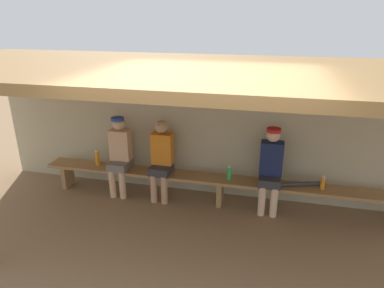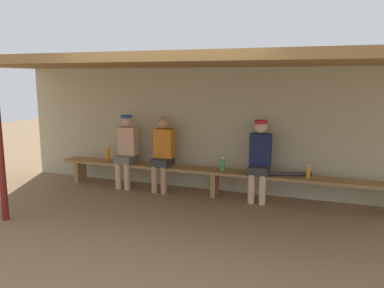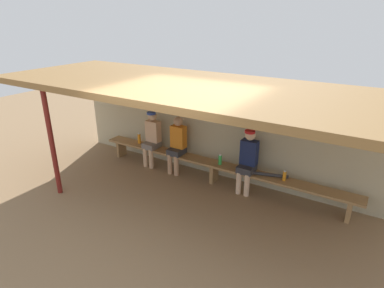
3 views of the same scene
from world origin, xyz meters
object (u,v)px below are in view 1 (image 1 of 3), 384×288
at_px(player_with_sunglasses, 271,166).
at_px(water_bottle_green, 97,158).
at_px(player_middle, 120,152).
at_px(baseball_bat, 296,184).
at_px(water_bottle_blue, 229,173).
at_px(player_rightmost, 161,157).
at_px(bench, 220,182).
at_px(water_bottle_orange, 323,183).

relative_size(player_with_sunglasses, water_bottle_green, 5.01).
height_order(player_middle, water_bottle_green, player_middle).
bearing_deg(player_with_sunglasses, baseball_bat, -0.51).
bearing_deg(water_bottle_blue, water_bottle_green, 178.81).
height_order(player_with_sunglasses, water_bottle_blue, player_with_sunglasses).
bearing_deg(baseball_bat, water_bottle_green, 163.00).
distance_m(player_with_sunglasses, player_middle, 2.46).
distance_m(player_middle, baseball_bat, 2.87).
relative_size(player_rightmost, water_bottle_green, 4.98).
height_order(player_rightmost, player_middle, player_middle).
height_order(player_rightmost, baseball_bat, player_rightmost).
relative_size(water_bottle_blue, water_bottle_green, 0.87).
distance_m(bench, water_bottle_green, 2.16).
height_order(player_with_sunglasses, player_rightmost, player_with_sunglasses).
bearing_deg(water_bottle_blue, baseball_bat, 0.12).
height_order(player_middle, water_bottle_orange, player_middle).
relative_size(player_with_sunglasses, player_rightmost, 1.01).
height_order(water_bottle_blue, water_bottle_green, water_bottle_green).
relative_size(bench, baseball_bat, 6.72).
bearing_deg(player_with_sunglasses, water_bottle_orange, -0.19).
height_order(bench, water_bottle_green, water_bottle_green).
bearing_deg(water_bottle_blue, bench, 179.14).
bearing_deg(baseball_bat, water_bottle_orange, -16.05).
xyz_separation_m(water_bottle_blue, water_bottle_orange, (1.40, 0.00, -0.01)).
bearing_deg(player_with_sunglasses, water_bottle_green, 179.17).
bearing_deg(bench, player_with_sunglasses, 0.27).
xyz_separation_m(player_rightmost, water_bottle_green, (-1.18, 0.04, -0.14)).
height_order(water_bottle_blue, water_bottle_orange, water_bottle_blue).
bearing_deg(player_with_sunglasses, bench, -179.73).
xyz_separation_m(bench, water_bottle_blue, (0.14, -0.00, 0.18)).
bearing_deg(water_bottle_green, water_bottle_orange, -0.69).
distance_m(player_with_sunglasses, water_bottle_blue, 0.65).
distance_m(player_rightmost, player_middle, 0.73).
bearing_deg(water_bottle_blue, player_with_sunglasses, 0.52).
bearing_deg(player_rightmost, player_with_sunglasses, 0.02).
bearing_deg(bench, water_bottle_orange, 0.04).
bearing_deg(player_rightmost, bench, -0.18).
distance_m(player_rightmost, water_bottle_green, 1.19).
xyz_separation_m(bench, player_rightmost, (-0.98, 0.00, 0.34)).
distance_m(bench, baseball_bat, 1.16).
distance_m(water_bottle_blue, water_bottle_orange, 1.40).
bearing_deg(water_bottle_orange, water_bottle_blue, -179.87).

